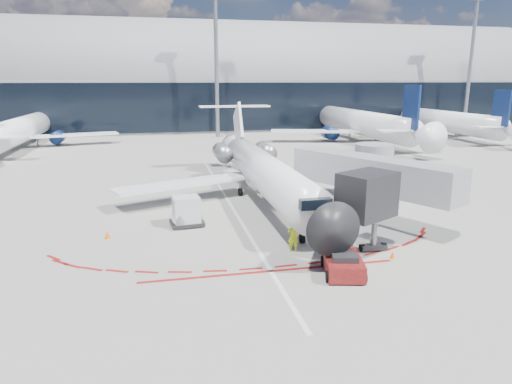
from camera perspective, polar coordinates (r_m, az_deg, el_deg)
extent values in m
plane|color=slate|center=(35.45, -2.64, -2.53)|extent=(260.00, 260.00, 0.00)
cube|color=silver|center=(37.35, -3.15, -1.68)|extent=(0.25, 40.00, 0.01)
cube|color=maroon|center=(24.84, 1.87, -9.85)|extent=(14.00, 0.25, 0.01)
cube|color=gray|center=(98.84, -9.10, 10.78)|extent=(150.00, 24.00, 10.00)
cylinder|color=gray|center=(98.72, -9.21, 13.67)|extent=(150.00, 24.00, 24.00)
cube|color=black|center=(86.83, -8.62, 10.39)|extent=(150.00, 0.20, 9.00)
cube|color=#9CA0A5|center=(33.13, 14.19, 2.30)|extent=(8.22, 12.61, 2.30)
cube|color=black|center=(26.79, 13.71, -0.35)|extent=(3.86, 3.44, 2.60)
cylinder|color=gray|center=(28.14, 14.55, -4.81)|extent=(0.36, 0.36, 2.40)
cube|color=black|center=(28.46, 14.43, -6.68)|extent=(1.60, 0.60, 0.30)
cylinder|color=#9CA0A5|center=(39.74, 14.42, 2.40)|extent=(3.20, 3.20, 4.80)
cylinder|color=black|center=(40.21, 14.24, -0.61)|extent=(4.00, 4.00, 0.50)
cylinder|color=gray|center=(82.28, -4.98, 15.54)|extent=(0.70, 0.70, 25.00)
cylinder|color=gray|center=(101.63, 25.21, 13.99)|extent=(0.70, 0.70, 25.00)
cylinder|color=white|center=(37.61, 1.21, 2.45)|extent=(2.94, 23.94, 2.94)
cone|color=black|center=(25.08, 8.36, -3.54)|extent=(2.94, 3.05, 2.94)
cone|color=white|center=(51.06, -2.42, 5.46)|extent=(2.94, 3.92, 2.94)
cube|color=black|center=(26.48, 7.10, -1.21)|extent=(1.85, 1.52, 0.60)
cube|color=white|center=(38.47, -9.19, 1.03)|extent=(11.65, 6.91, 0.34)
cube|color=white|center=(41.36, 9.81, 1.91)|extent=(11.65, 6.91, 0.34)
cube|color=white|center=(49.68, -2.24, 8.26)|extent=(0.27, 5.10, 5.19)
cube|color=white|center=(51.78, -2.70, 10.66)|extent=(7.83, 1.74, 0.17)
cylinder|color=slate|center=(46.43, -4.23, 4.93)|extent=(1.63, 3.70, 1.63)
cylinder|color=slate|center=(47.25, 1.16, 5.12)|extent=(1.63, 3.70, 1.63)
cylinder|color=black|center=(28.90, 5.80, -5.80)|extent=(0.24, 0.61, 0.61)
cylinder|color=black|center=(40.37, -1.96, 0.02)|extent=(0.33, 0.70, 0.70)
cylinder|color=black|center=(41.05, 2.53, 0.25)|extent=(0.33, 0.70, 0.70)
cylinder|color=gray|center=(28.81, 5.81, -5.25)|extent=(0.20, 0.20, 1.20)
cube|color=#510B10|center=(24.72, 10.83, -8.95)|extent=(2.51, 3.34, 0.84)
cube|color=black|center=(24.25, 11.00, -7.98)|extent=(1.53, 1.39, 0.33)
cylinder|color=gray|center=(26.67, 10.09, -7.62)|extent=(0.65, 2.39, 0.09)
cylinder|color=black|center=(23.74, 9.06, -10.42)|extent=(0.39, 0.64, 0.60)
cylinder|color=black|center=(24.05, 13.33, -10.31)|extent=(0.39, 0.64, 0.60)
cylinder|color=black|center=(25.61, 8.45, -8.54)|extent=(0.39, 0.64, 0.60)
cylinder|color=black|center=(25.90, 12.39, -8.46)|extent=(0.39, 0.64, 0.60)
imported|color=#D6F619|center=(27.30, 4.66, -5.57)|extent=(0.69, 0.46, 1.87)
cube|color=black|center=(32.54, -8.64, -3.82)|extent=(2.42, 2.12, 0.25)
cube|color=silver|center=(32.25, -8.71, -2.12)|extent=(1.95, 1.85, 1.79)
cylinder|color=black|center=(31.76, -10.01, -4.49)|extent=(0.13, 0.23, 0.22)
cylinder|color=black|center=(32.03, -6.84, -4.21)|extent=(0.13, 0.23, 0.22)
cylinder|color=black|center=(33.13, -10.37, -3.73)|extent=(0.13, 0.23, 0.22)
cylinder|color=black|center=(33.39, -7.33, -3.47)|extent=(0.13, 0.23, 0.22)
cone|color=orange|center=(31.11, -18.09, -5.09)|extent=(0.37, 0.37, 0.52)
cone|color=orange|center=(27.58, 16.71, -7.52)|extent=(0.31, 0.31, 0.44)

